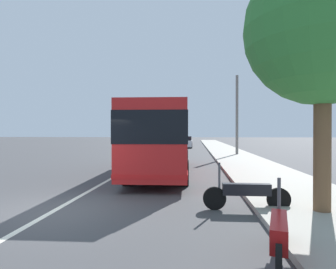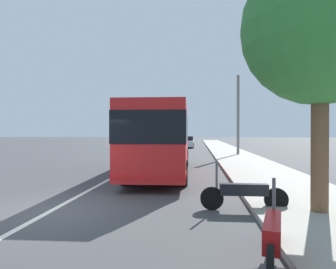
{
  "view_description": "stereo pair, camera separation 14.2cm",
  "coord_description": "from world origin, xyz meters",
  "px_view_note": "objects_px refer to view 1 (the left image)",
  "views": [
    {
      "loc": [
        -7.47,
        -3.65,
        2.06
      ],
      "look_at": [
        8.5,
        -2.23,
        1.93
      ],
      "focal_mm": 31.53,
      "sensor_mm": 36.0,
      "label": 1
    },
    {
      "loc": [
        -7.46,
        -3.79,
        2.06
      ],
      "look_at": [
        8.5,
        -2.23,
        1.93
      ],
      "focal_mm": 31.53,
      "sensor_mm": 36.0,
      "label": 2
    }
  ],
  "objects_px": {
    "car_oncoming": "(150,142)",
    "utility_pole": "(237,116)",
    "coach_bus": "(162,137)",
    "car_side_street": "(185,142)",
    "motorcycle_angled": "(279,236)",
    "motorcycle_nearest_curb": "(246,193)",
    "roadside_tree_near_camera": "(323,28)"
  },
  "relations": [
    {
      "from": "car_oncoming",
      "to": "utility_pole",
      "type": "xyz_separation_m",
      "value": [
        -13.73,
        -9.77,
        2.83
      ]
    },
    {
      "from": "coach_bus",
      "to": "car_oncoming",
      "type": "height_order",
      "value": "coach_bus"
    },
    {
      "from": "utility_pole",
      "to": "car_side_street",
      "type": "bearing_deg",
      "value": 20.94
    },
    {
      "from": "motorcycle_angled",
      "to": "utility_pole",
      "type": "bearing_deg",
      "value": 9.23
    },
    {
      "from": "motorcycle_nearest_curb",
      "to": "car_side_street",
      "type": "height_order",
      "value": "car_side_street"
    },
    {
      "from": "utility_pole",
      "to": "motorcycle_angled",
      "type": "bearing_deg",
      "value": 173.55
    },
    {
      "from": "roadside_tree_near_camera",
      "to": "utility_pole",
      "type": "bearing_deg",
      "value": -1.88
    },
    {
      "from": "car_side_street",
      "to": "motorcycle_angled",
      "type": "bearing_deg",
      "value": -175.75
    },
    {
      "from": "motorcycle_nearest_curb",
      "to": "roadside_tree_near_camera",
      "type": "relative_size",
      "value": 0.35
    },
    {
      "from": "car_oncoming",
      "to": "motorcycle_angled",
      "type": "bearing_deg",
      "value": 9.92
    },
    {
      "from": "coach_bus",
      "to": "motorcycle_angled",
      "type": "height_order",
      "value": "coach_bus"
    },
    {
      "from": "coach_bus",
      "to": "motorcycle_angled",
      "type": "relative_size",
      "value": 4.79
    },
    {
      "from": "car_oncoming",
      "to": "utility_pole",
      "type": "distance_m",
      "value": 17.08
    },
    {
      "from": "motorcycle_angled",
      "to": "motorcycle_nearest_curb",
      "type": "distance_m",
      "value": 3.24
    },
    {
      "from": "car_side_street",
      "to": "utility_pole",
      "type": "distance_m",
      "value": 13.95
    },
    {
      "from": "motorcycle_angled",
      "to": "utility_pole",
      "type": "distance_m",
      "value": 21.8
    },
    {
      "from": "motorcycle_nearest_curb",
      "to": "car_oncoming",
      "type": "bearing_deg",
      "value": -77.57
    },
    {
      "from": "roadside_tree_near_camera",
      "to": "utility_pole",
      "type": "xyz_separation_m",
      "value": [
        18.61,
        -0.61,
        -1.08
      ]
    },
    {
      "from": "motorcycle_nearest_curb",
      "to": "utility_pole",
      "type": "height_order",
      "value": "utility_pole"
    },
    {
      "from": "motorcycle_angled",
      "to": "car_oncoming",
      "type": "bearing_deg",
      "value": 27.47
    },
    {
      "from": "motorcycle_angled",
      "to": "utility_pole",
      "type": "height_order",
      "value": "utility_pole"
    },
    {
      "from": "coach_bus",
      "to": "car_oncoming",
      "type": "distance_m",
      "value": 25.66
    },
    {
      "from": "car_oncoming",
      "to": "car_side_street",
      "type": "height_order",
      "value": "car_side_street"
    },
    {
      "from": "motorcycle_angled",
      "to": "utility_pole",
      "type": "relative_size",
      "value": 0.31
    },
    {
      "from": "coach_bus",
      "to": "roadside_tree_near_camera",
      "type": "distance_m",
      "value": 8.94
    },
    {
      "from": "motorcycle_angled",
      "to": "car_side_street",
      "type": "xyz_separation_m",
      "value": [
        34.22,
        2.46,
        0.24
      ]
    },
    {
      "from": "motorcycle_angled",
      "to": "motorcycle_nearest_curb",
      "type": "relative_size",
      "value": 0.96
    },
    {
      "from": "car_oncoming",
      "to": "roadside_tree_near_camera",
      "type": "height_order",
      "value": "roadside_tree_near_camera"
    },
    {
      "from": "car_side_street",
      "to": "car_oncoming",
      "type": "bearing_deg",
      "value": 79.02
    },
    {
      "from": "motorcycle_angled",
      "to": "motorcycle_nearest_curb",
      "type": "height_order",
      "value": "motorcycle_angled"
    },
    {
      "from": "car_oncoming",
      "to": "motorcycle_nearest_curb",
      "type": "bearing_deg",
      "value": 11.18
    },
    {
      "from": "motorcycle_nearest_curb",
      "to": "utility_pole",
      "type": "relative_size",
      "value": 0.32
    }
  ]
}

